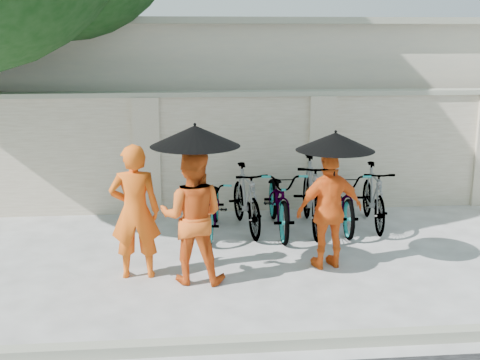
{
  "coord_description": "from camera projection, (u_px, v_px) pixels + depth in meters",
  "views": [
    {
      "loc": [
        -0.36,
        -7.02,
        3.0
      ],
      "look_at": [
        0.38,
        0.83,
        1.1
      ],
      "focal_mm": 45.0,
      "sensor_mm": 36.0,
      "label": 1
    }
  ],
  "objects": [
    {
      "name": "ground",
      "position": [
        216.0,
        281.0,
        7.53
      ],
      "size": [
        80.0,
        80.0,
        0.0
      ],
      "primitive_type": "plane",
      "color": "silver"
    },
    {
      "name": "kerb",
      "position": [
        226.0,
        345.0,
        5.87
      ],
      "size": [
        40.0,
        0.16,
        0.12
      ],
      "primitive_type": "cube",
      "color": "#999B87",
      "rests_on": "ground"
    },
    {
      "name": "compound_wall",
      "position": [
        263.0,
        153.0,
        10.48
      ],
      "size": [
        20.0,
        0.3,
        2.0
      ],
      "primitive_type": "cube",
      "color": "beige",
      "rests_on": "ground"
    },
    {
      "name": "building_behind",
      "position": [
        284.0,
        97.0,
        14.11
      ],
      "size": [
        14.0,
        6.0,
        3.2
      ],
      "primitive_type": "cube",
      "color": "beige",
      "rests_on": "ground"
    },
    {
      "name": "monk_left",
      "position": [
        135.0,
        212.0,
        7.5
      ],
      "size": [
        0.63,
        0.41,
        1.72
      ],
      "primitive_type": "imported",
      "rotation": [
        0.0,
        0.0,
        3.14
      ],
      "color": "orange",
      "rests_on": "ground"
    },
    {
      "name": "monk_center",
      "position": [
        192.0,
        217.0,
        7.37
      ],
      "size": [
        0.91,
        0.76,
        1.67
      ],
      "primitive_type": "imported",
      "rotation": [
        0.0,
        0.0,
        2.97
      ],
      "color": "#E35B1A",
      "rests_on": "ground"
    },
    {
      "name": "parasol_center",
      "position": [
        195.0,
        136.0,
        7.06
      ],
      "size": [
        1.07,
        1.07,
        1.03
      ],
      "color": "black",
      "rests_on": "ground"
    },
    {
      "name": "monk_right",
      "position": [
        330.0,
        210.0,
        7.83
      ],
      "size": [
        0.97,
        0.57,
        1.56
      ],
      "primitive_type": "imported",
      "rotation": [
        0.0,
        0.0,
        3.36
      ],
      "color": "orange",
      "rests_on": "ground"
    },
    {
      "name": "parasol_right",
      "position": [
        335.0,
        141.0,
        7.54
      ],
      "size": [
        1.0,
        1.0,
        0.94
      ],
      "color": "black",
      "rests_on": "ground"
    },
    {
      "name": "bike_0",
      "position": [
        214.0,
        205.0,
        9.27
      ],
      "size": [
        0.81,
        1.78,
        0.9
      ],
      "primitive_type": "imported",
      "rotation": [
        0.0,
        0.0,
        -0.12
      ],
      "color": "gray",
      "rests_on": "ground"
    },
    {
      "name": "bike_1",
      "position": [
        246.0,
        199.0,
        9.39
      ],
      "size": [
        0.71,
        1.77,
        1.03
      ],
      "primitive_type": "imported",
      "rotation": [
        0.0,
        0.0,
        0.13
      ],
      "color": "gray",
      "rests_on": "ground"
    },
    {
      "name": "bike_2",
      "position": [
        279.0,
        199.0,
        9.37
      ],
      "size": [
        0.71,
        1.96,
        1.02
      ],
      "primitive_type": "imported",
      "rotation": [
        0.0,
        0.0,
        -0.02
      ],
      "color": "gray",
      "rests_on": "ground"
    },
    {
      "name": "bike_3",
      "position": [
        312.0,
        194.0,
        9.42
      ],
      "size": [
        0.69,
        1.96,
        1.15
      ],
      "primitive_type": "imported",
      "rotation": [
        0.0,
        0.0,
        -0.08
      ],
      "color": "gray",
      "rests_on": "ground"
    },
    {
      "name": "bike_4",
      "position": [
        342.0,
        198.0,
        9.57
      ],
      "size": [
        0.74,
        1.87,
        0.97
      ],
      "primitive_type": "imported",
      "rotation": [
        0.0,
        0.0,
        -0.05
      ],
      "color": "gray",
      "rests_on": "ground"
    },
    {
      "name": "bike_5",
      "position": [
        374.0,
        196.0,
        9.6
      ],
      "size": [
        0.65,
        1.71,
        1.0
      ],
      "primitive_type": "imported",
      "rotation": [
        0.0,
        0.0,
        -0.11
      ],
      "color": "gray",
      "rests_on": "ground"
    }
  ]
}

